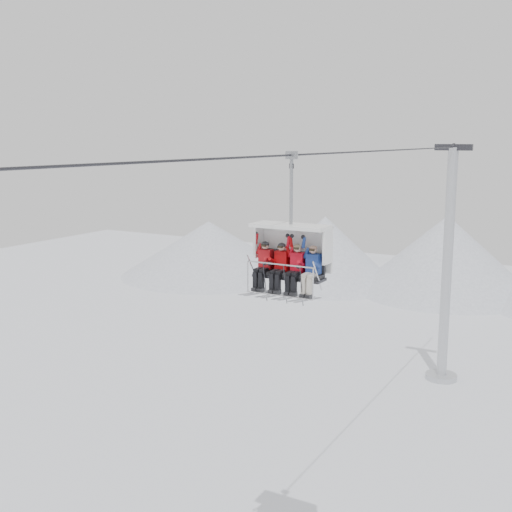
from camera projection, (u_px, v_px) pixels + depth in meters
The scene contains 8 objects.
ridgeline at pixel (481, 269), 54.72m from camera, with size 72.00×21.00×7.00m.
lift_tower_right at pixel (446, 282), 36.23m from camera, with size 2.00×1.80×13.48m.
haul_cable at pixel (256, 157), 16.01m from camera, with size 0.06×0.06×50.00m, color #2C2C31.
chairlift_carrier at pixel (292, 249), 18.32m from camera, with size 2.23×1.17×3.98m.
skier_far_left at pixel (264, 264), 18.51m from camera, with size 0.38×1.69×1.53m.
skier_center_left at pixel (280, 266), 18.25m from camera, with size 0.38×1.69×1.54m.
skier_center_right at pixel (296, 267), 18.01m from camera, with size 0.38×1.69×1.54m.
skier_far_right at pixel (312, 269), 17.78m from camera, with size 0.38×1.69×1.54m.
Camera 1 is at (7.93, -14.12, 13.74)m, focal length 45.00 mm.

